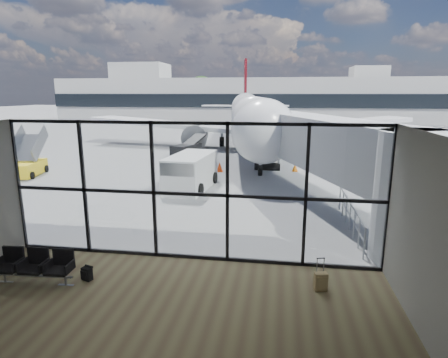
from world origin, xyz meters
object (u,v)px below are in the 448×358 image
(backpack, at_px, (87,274))
(belt_loader, at_px, (187,149))
(seating_row, at_px, (36,264))
(suitcase, at_px, (321,282))
(mobile_stairs, at_px, (26,166))
(airliner, at_px, (250,116))
(service_van, at_px, (190,172))

(backpack, xyz_separation_m, belt_loader, (-2.58, 21.98, 0.38))
(seating_row, height_order, belt_loader, belt_loader)
(suitcase, xyz_separation_m, mobile_stairs, (-17.86, 12.35, 0.33))
(mobile_stairs, bearing_deg, seating_row, -64.47)
(backpack, xyz_separation_m, airliner, (2.21, 29.83, 2.85))
(backpack, xyz_separation_m, mobile_stairs, (-11.20, 12.77, 0.40))
(airliner, relative_size, service_van, 8.40)
(service_van, xyz_separation_m, mobile_stairs, (-11.63, 1.84, -0.39))
(seating_row, bearing_deg, airliner, 80.28)
(backpack, relative_size, airliner, 0.01)
(suitcase, relative_size, airliner, 0.02)
(backpack, bearing_deg, mobile_stairs, 150.05)
(airliner, distance_m, service_van, 19.10)
(backpack, bearing_deg, airliner, 104.55)
(seating_row, distance_m, suitcase, 8.07)
(airliner, bearing_deg, backpack, -101.69)
(seating_row, relative_size, backpack, 5.19)
(backpack, height_order, airliner, airliner)
(suitcase, bearing_deg, seating_row, 171.95)
(seating_row, bearing_deg, service_van, 77.92)
(service_van, xyz_separation_m, belt_loader, (-3.01, 11.05, -0.41))
(mobile_stairs, bearing_deg, service_van, -20.43)
(seating_row, xyz_separation_m, belt_loader, (-1.20, 22.26, 0.04))
(suitcase, height_order, belt_loader, belt_loader)
(backpack, height_order, suitcase, suitcase)
(seating_row, relative_size, service_van, 0.48)
(suitcase, bearing_deg, belt_loader, 100.14)
(seating_row, xyz_separation_m, service_van, (1.80, 11.21, 0.45))
(backpack, distance_m, mobile_stairs, 16.99)
(backpack, distance_m, service_van, 10.96)
(backpack, distance_m, belt_loader, 22.13)
(belt_loader, bearing_deg, airliner, 80.22)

